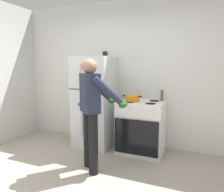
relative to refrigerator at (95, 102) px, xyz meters
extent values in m
cube|color=silver|center=(0.44, 0.38, 0.52)|extent=(6.00, 0.10, 2.70)
cube|color=silver|center=(0.00, 0.00, 0.00)|extent=(0.68, 0.68, 1.66)
cube|color=black|center=(0.00, -0.34, 0.27)|extent=(0.67, 0.01, 0.01)
cylinder|color=#B7B7BC|center=(-0.08, -0.36, -0.28)|extent=(0.02, 0.02, 0.60)
cylinder|color=#B7B7BC|center=(-0.08, -0.36, 0.55)|extent=(0.02, 0.02, 0.31)
cube|color=blue|center=(-0.14, -0.35, 0.00)|extent=(0.04, 0.01, 0.06)
cube|color=purple|center=(0.18, -0.35, -0.39)|extent=(0.04, 0.01, 0.06)
cube|color=green|center=(0.14, -0.35, -0.48)|extent=(0.04, 0.01, 0.06)
cube|color=white|center=(0.90, 0.00, -0.38)|extent=(0.76, 0.64, 0.90)
cube|color=black|center=(0.90, -0.32, -0.45)|extent=(0.53, 0.01, 0.32)
cylinder|color=black|center=(0.71, -0.14, 0.07)|extent=(0.17, 0.17, 0.01)
cylinder|color=black|center=(1.08, -0.14, 0.07)|extent=(0.17, 0.17, 0.01)
cylinder|color=black|center=(0.71, 0.14, 0.07)|extent=(0.17, 0.17, 0.01)
cylinder|color=black|center=(1.08, 0.14, 0.07)|extent=(0.17, 0.17, 0.01)
cylinder|color=silver|center=(0.64, -0.33, 0.00)|extent=(0.04, 0.03, 0.04)
cylinder|color=silver|center=(0.81, -0.33, 0.00)|extent=(0.04, 0.03, 0.04)
cylinder|color=silver|center=(0.99, -0.33, 0.00)|extent=(0.04, 0.03, 0.04)
cylinder|color=silver|center=(1.16, -0.33, 0.00)|extent=(0.04, 0.03, 0.04)
cube|color=black|center=(0.90, -0.33, -0.46)|extent=(0.72, 0.03, 0.57)
cylinder|color=black|center=(0.30, -0.83, -0.40)|extent=(0.13, 0.13, 0.86)
cylinder|color=black|center=(0.49, -1.01, -0.40)|extent=(0.13, 0.13, 0.86)
cube|color=#23283D|center=(0.40, -0.92, 0.30)|extent=(0.40, 0.39, 0.54)
sphere|color=#A37556|center=(0.40, -0.92, 0.66)|extent=(0.21, 0.21, 0.21)
sphere|color=#333333|center=(0.40, -0.92, 0.63)|extent=(0.15, 0.15, 0.15)
cylinder|color=#23283D|center=(0.40, -0.63, 0.33)|extent=(0.40, 0.40, 0.44)
cylinder|color=#23283D|center=(0.68, -0.91, 0.33)|extent=(0.40, 0.40, 0.44)
ellipsoid|color=#1E5123|center=(0.54, -0.48, 0.14)|extent=(0.12, 0.18, 0.10)
ellipsoid|color=#1E5123|center=(0.83, -0.76, 0.14)|extent=(0.12, 0.18, 0.10)
cylinder|color=orange|center=(0.74, -0.05, 0.12)|extent=(0.24, 0.24, 0.10)
cube|color=black|center=(0.59, -0.05, 0.16)|extent=(0.05, 0.03, 0.02)
cube|color=black|center=(0.88, -0.05, 0.16)|extent=(0.05, 0.03, 0.02)
cylinder|color=black|center=(0.18, 0.05, 0.88)|extent=(0.08, 0.08, 0.10)
torus|color=black|center=(0.22, 0.05, 0.88)|extent=(0.06, 0.01, 0.06)
cylinder|color=brown|center=(1.20, 0.20, 0.16)|extent=(0.05, 0.05, 0.18)
camera|label=1|loc=(1.81, -3.48, 0.68)|focal=34.05mm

